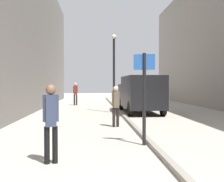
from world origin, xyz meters
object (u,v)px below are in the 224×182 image
(pedestrian_far_crossing, at_px, (116,103))
(delivery_van, at_px, (140,93))
(street_sign_post, at_px, (144,91))
(lamp_post, at_px, (114,68))
(pedestrian_mid_block, at_px, (51,118))
(pedestrian_main_foreground, at_px, (75,92))

(pedestrian_far_crossing, relative_size, delivery_van, 0.30)
(street_sign_post, relative_size, lamp_post, 0.55)
(pedestrian_mid_block, distance_m, street_sign_post, 2.92)
(pedestrian_main_foreground, height_order, lamp_post, lamp_post)
(lamp_post, bearing_deg, pedestrian_far_crossing, -93.61)
(pedestrian_mid_block, relative_size, street_sign_post, 0.66)
(pedestrian_far_crossing, xyz_separation_m, street_sign_post, (0.53, -3.36, 0.59))
(delivery_van, bearing_deg, pedestrian_mid_block, -111.26)
(pedestrian_mid_block, relative_size, lamp_post, 0.36)
(pedestrian_mid_block, distance_m, delivery_van, 11.16)
(pedestrian_far_crossing, xyz_separation_m, delivery_van, (1.94, 5.50, 0.24))
(lamp_post, bearing_deg, pedestrian_main_foreground, 114.60)
(pedestrian_main_foreground, xyz_separation_m, pedestrian_mid_block, (0.53, -16.63, -0.08))
(pedestrian_main_foreground, distance_m, street_sign_post, 15.28)
(pedestrian_main_foreground, height_order, pedestrian_far_crossing, pedestrian_main_foreground)
(pedestrian_main_foreground, bearing_deg, street_sign_post, -76.06)
(delivery_van, distance_m, street_sign_post, 8.99)
(pedestrian_mid_block, distance_m, lamp_post, 11.05)
(pedestrian_mid_block, bearing_deg, street_sign_post, -158.84)
(delivery_van, relative_size, lamp_post, 1.14)
(pedestrian_main_foreground, distance_m, pedestrian_far_crossing, 11.87)
(street_sign_post, bearing_deg, delivery_van, -86.50)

